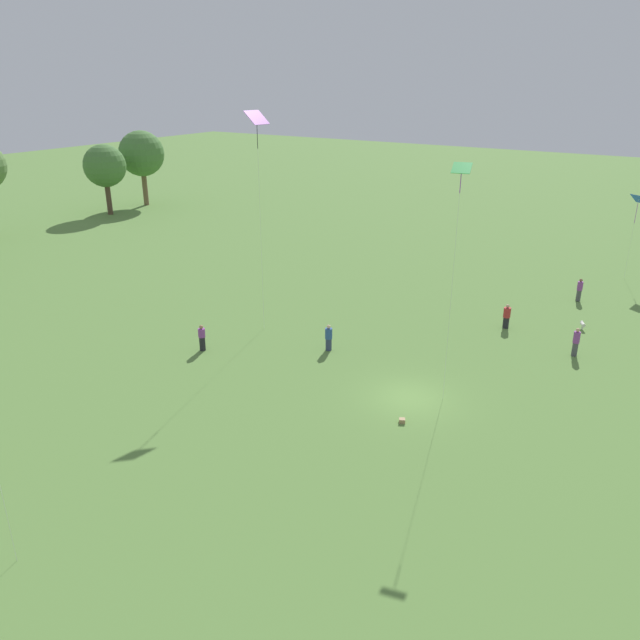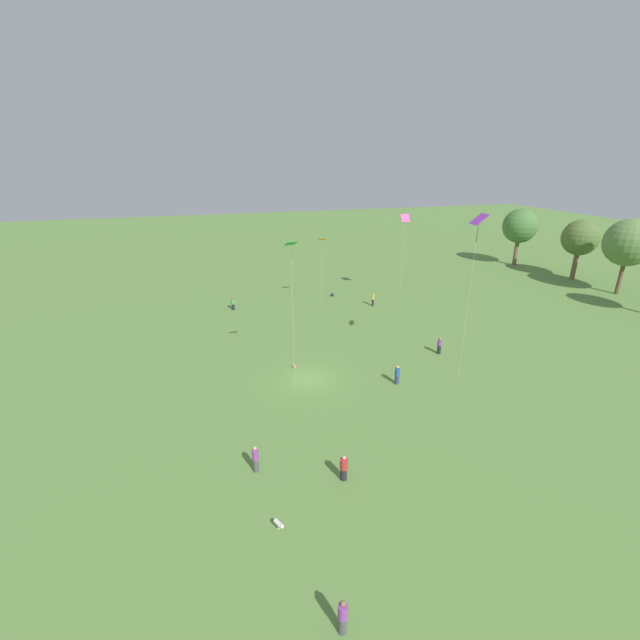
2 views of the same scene
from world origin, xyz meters
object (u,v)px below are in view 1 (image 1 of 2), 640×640
(person_3, at_px, (579,290))
(kite_2, at_px, (257,124))
(kite_3, at_px, (461,180))
(person_1, at_px, (202,338))
(dog_0, at_px, (582,324))
(picnic_bag_0, at_px, (402,421))
(kite_4, at_px, (638,201))
(person_6, at_px, (576,342))
(person_2, at_px, (507,317))
(person_0, at_px, (329,338))

(person_3, relative_size, kite_2, 0.13)
(kite_3, bearing_deg, person_1, -139.16)
(dog_0, xyz_separation_m, picnic_bag_0, (-17.71, 5.06, -0.26))
(person_3, distance_m, picnic_bag_0, 23.80)
(person_1, relative_size, kite_2, 0.12)
(kite_2, bearing_deg, person_1, -138.44)
(person_1, distance_m, kite_4, 36.90)
(person_3, xyz_separation_m, person_6, (-10.58, -1.89, 0.03))
(person_3, xyz_separation_m, kite_2, (-17.30, 16.96, 12.50))
(person_1, distance_m, picnic_bag_0, 14.46)
(person_3, relative_size, kite_4, 0.25)
(kite_4, bearing_deg, kite_2, 131.35)
(kite_4, distance_m, picnic_bag_0, 32.78)
(person_2, height_order, dog_0, person_2)
(dog_0, relative_size, picnic_bag_0, 1.76)
(person_6, bearing_deg, kite_3, -157.20)
(person_1, height_order, kite_2, kite_2)
(person_2, distance_m, dog_0, 5.17)
(dog_0, height_order, picnic_bag_0, dog_0)
(person_1, distance_m, person_2, 20.44)
(person_0, bearing_deg, picnic_bag_0, -11.97)
(kite_4, height_order, dog_0, kite_4)
(kite_4, bearing_deg, person_2, 150.85)
(kite_4, bearing_deg, dog_0, 165.39)
(person_6, relative_size, kite_4, 0.26)
(person_1, distance_m, dog_0, 25.49)
(person_2, relative_size, kite_4, 0.24)
(kite_4, xyz_separation_m, dog_0, (-13.91, 0.70, -6.19))
(kite_2, height_order, kite_4, kite_2)
(dog_0, bearing_deg, person_6, -109.68)
(person_3, xyz_separation_m, dog_0, (-5.80, -1.42, -0.52))
(person_2, bearing_deg, kite_4, 89.58)
(kite_3, distance_m, dog_0, 18.70)
(person_0, xyz_separation_m, kite_2, (0.71, 5.62, 12.54))
(person_3, xyz_separation_m, kite_3, (-20.12, 2.85, 10.73))
(person_0, height_order, person_3, person_3)
(person_1, height_order, kite_4, kite_4)
(person_3, height_order, kite_2, kite_2)
(person_6, height_order, kite_4, kite_4)
(picnic_bag_0, bearing_deg, person_6, -23.14)
(person_0, relative_size, person_3, 0.96)
(person_0, bearing_deg, dog_0, 67.26)
(person_3, bearing_deg, person_1, 134.39)
(kite_2, height_order, kite_3, kite_2)
(person_0, bearing_deg, person_6, 52.83)
(person_0, bearing_deg, person_2, 72.84)
(dog_0, bearing_deg, kite_4, 61.83)
(kite_3, bearing_deg, kite_2, -158.54)
(person_6, relative_size, dog_0, 2.67)
(person_1, xyz_separation_m, person_6, (11.69, -19.92, 0.08))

